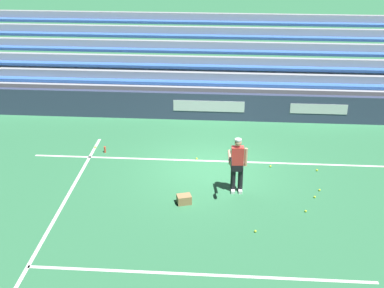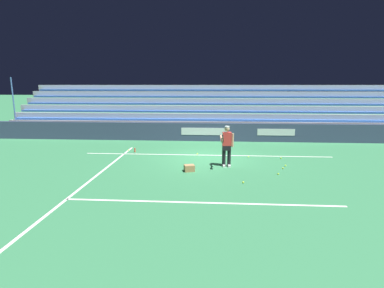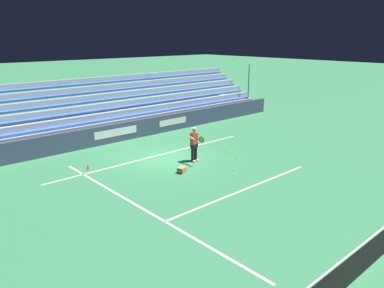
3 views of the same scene
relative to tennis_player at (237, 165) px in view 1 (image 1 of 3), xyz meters
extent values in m
plane|color=#337A4C|center=(0.87, -1.49, -0.89)|extent=(160.00, 160.00, 0.00)
cube|color=white|center=(0.87, -1.99, -0.89)|extent=(12.00, 0.10, 0.01)
cube|color=white|center=(4.98, 2.51, -0.89)|extent=(0.10, 12.00, 0.01)
cube|color=white|center=(0.87, 4.01, -0.89)|extent=(8.22, 0.10, 0.01)
cube|color=#384260|center=(0.87, -5.74, -0.34)|extent=(27.38, 0.24, 1.10)
cube|color=silver|center=(1.08, -5.61, -0.29)|extent=(2.80, 0.01, 0.44)
cube|color=silver|center=(-3.19, -5.61, -0.29)|extent=(2.20, 0.01, 0.40)
cube|color=#9EA3A8|center=(0.87, -8.34, -0.34)|extent=(26.02, 4.00, 1.10)
cube|color=blue|center=(0.87, -6.74, 0.29)|extent=(25.49, 0.40, 0.12)
cube|color=#9EA3A8|center=(0.87, -7.02, 0.43)|extent=(26.02, 0.24, 0.45)
cube|color=blue|center=(0.87, -7.54, 0.74)|extent=(25.49, 0.40, 0.12)
cube|color=#9EA3A8|center=(0.87, -7.82, 0.88)|extent=(26.02, 0.24, 0.45)
cube|color=blue|center=(0.87, -8.34, 1.19)|extent=(25.49, 0.40, 0.12)
cube|color=#9EA3A8|center=(0.87, -8.62, 1.33)|extent=(26.02, 0.24, 0.45)
cube|color=blue|center=(0.87, -9.14, 1.64)|extent=(25.49, 0.40, 0.12)
cube|color=#9EA3A8|center=(0.87, -9.42, 1.78)|extent=(26.02, 0.24, 0.45)
cube|color=blue|center=(0.87, -9.94, 2.09)|extent=(25.49, 0.40, 0.12)
cube|color=#9EA3A8|center=(0.87, -10.22, 2.23)|extent=(26.02, 0.24, 0.45)
cylinder|color=black|center=(-0.11, -0.04, -0.45)|extent=(0.15, 0.15, 0.88)
cylinder|color=black|center=(0.11, -0.02, -0.45)|extent=(0.15, 0.15, 0.88)
cube|color=white|center=(-0.12, 0.02, -0.85)|extent=(0.13, 0.29, 0.09)
cube|color=white|center=(0.10, 0.04, -0.85)|extent=(0.13, 0.29, 0.09)
cube|color=black|center=(0.00, -0.03, -0.09)|extent=(0.36, 0.24, 0.20)
cube|color=red|center=(0.00, -0.03, 0.28)|extent=(0.37, 0.24, 0.58)
sphere|color=tan|center=(0.00, -0.02, 0.71)|extent=(0.21, 0.21, 0.21)
cylinder|color=white|center=(0.00, -0.02, 0.80)|extent=(0.20, 0.20, 0.05)
cylinder|color=tan|center=(-0.25, -0.05, 0.24)|extent=(0.09, 0.09, 0.56)
cylinder|color=tan|center=(0.23, 0.19, 0.33)|extent=(0.13, 0.59, 0.24)
cylinder|color=black|center=(0.21, 0.43, 0.38)|extent=(0.05, 0.30, 0.03)
torus|color=black|center=(0.19, 0.71, 0.42)|extent=(0.05, 0.31, 0.31)
cylinder|color=#D6D14C|center=(0.19, 0.71, 0.42)|extent=(0.03, 0.27, 0.27)
cube|color=#A87F51|center=(1.50, 0.81, -0.76)|extent=(0.47, 0.41, 0.26)
sphere|color=#CCE533|center=(4.96, -2.73, -0.86)|extent=(0.07, 0.07, 0.07)
sphere|color=#CCE533|center=(-0.50, 2.15, -0.86)|extent=(0.07, 0.07, 0.07)
sphere|color=#CCE533|center=(-1.94, 1.05, -0.86)|extent=(0.07, 0.07, 0.07)
sphere|color=#CCE533|center=(-2.61, -1.51, -0.86)|extent=(0.07, 0.07, 0.07)
sphere|color=#CCE533|center=(1.33, -2.08, -0.86)|extent=(0.07, 0.07, 0.07)
sphere|color=#CCE533|center=(-2.30, 0.23, -0.86)|extent=(0.07, 0.07, 0.07)
sphere|color=#CCE533|center=(-2.51, -0.20, -0.86)|extent=(0.07, 0.07, 0.07)
sphere|color=#CCE533|center=(-1.13, -1.69, -0.86)|extent=(0.07, 0.07, 0.07)
cylinder|color=#EA4C33|center=(4.53, -2.40, -0.78)|extent=(0.07, 0.07, 0.22)
camera|label=1|loc=(0.31, 14.08, 7.07)|focal=50.00mm
camera|label=2|loc=(0.62, 12.26, 2.52)|focal=28.00mm
camera|label=3|loc=(11.89, 13.10, 5.13)|focal=35.00mm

